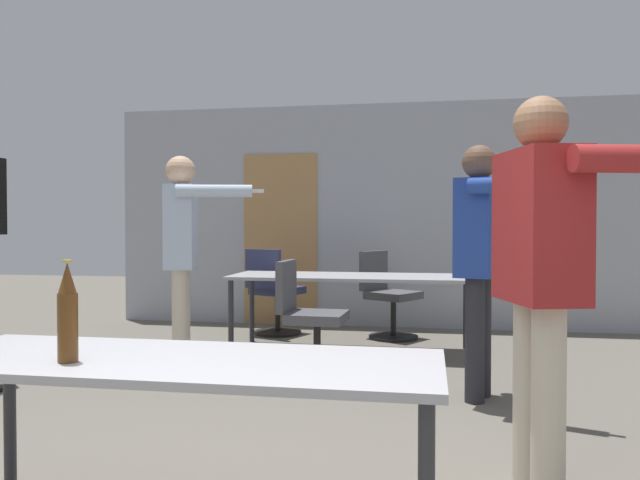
{
  "coord_description": "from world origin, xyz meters",
  "views": [
    {
      "loc": [
        0.67,
        -1.5,
        1.19
      ],
      "look_at": [
        -0.02,
        2.4,
        1.1
      ],
      "focal_mm": 35.0,
      "sensor_mm": 36.0,
      "label": 1
    }
  ],
  "objects_px": {
    "person_center_tall": "(183,241)",
    "office_chair_near_pushed": "(387,298)",
    "office_chair_far_right": "(308,320)",
    "beer_bottle": "(68,314)",
    "office_chair_side_rolled": "(273,294)",
    "drink_cup": "(291,268)",
    "person_far_watching": "(481,246)",
    "person_right_polo": "(543,256)"
  },
  "relations": [
    {
      "from": "person_center_tall",
      "to": "office_chair_near_pushed",
      "type": "xyz_separation_m",
      "value": [
        1.51,
        1.91,
        -0.64
      ]
    },
    {
      "from": "office_chair_far_right",
      "to": "beer_bottle",
      "type": "height_order",
      "value": "beer_bottle"
    },
    {
      "from": "office_chair_side_rolled",
      "to": "drink_cup",
      "type": "height_order",
      "value": "office_chair_side_rolled"
    },
    {
      "from": "office_chair_near_pushed",
      "to": "beer_bottle",
      "type": "xyz_separation_m",
      "value": [
        -0.78,
        -4.68,
        0.46
      ]
    },
    {
      "from": "person_far_watching",
      "to": "office_chair_side_rolled",
      "type": "distance_m",
      "value": 3.05
    },
    {
      "from": "person_right_polo",
      "to": "office_chair_near_pushed",
      "type": "xyz_separation_m",
      "value": [
        -0.93,
        3.74,
        -0.63
      ]
    },
    {
      "from": "office_chair_side_rolled",
      "to": "beer_bottle",
      "type": "relative_size",
      "value": 2.67
    },
    {
      "from": "office_chair_near_pushed",
      "to": "drink_cup",
      "type": "distance_m",
      "value": 1.19
    },
    {
      "from": "person_right_polo",
      "to": "drink_cup",
      "type": "relative_size",
      "value": 17.62
    },
    {
      "from": "person_center_tall",
      "to": "beer_bottle",
      "type": "relative_size",
      "value": 4.98
    },
    {
      "from": "office_chair_far_right",
      "to": "office_chair_side_rolled",
      "type": "xyz_separation_m",
      "value": [
        -0.7,
        1.58,
        0.03
      ]
    },
    {
      "from": "office_chair_far_right",
      "to": "person_far_watching",
      "type": "bearing_deg",
      "value": 67.5
    },
    {
      "from": "office_chair_far_right",
      "to": "person_center_tall",
      "type": "bearing_deg",
      "value": -71.67
    },
    {
      "from": "office_chair_near_pushed",
      "to": "office_chair_side_rolled",
      "type": "bearing_deg",
      "value": -56.01
    },
    {
      "from": "drink_cup",
      "to": "office_chair_side_rolled",
      "type": "bearing_deg",
      "value": 117.8
    },
    {
      "from": "person_center_tall",
      "to": "person_far_watching",
      "type": "relative_size",
      "value": 1.0
    },
    {
      "from": "person_center_tall",
      "to": "beer_bottle",
      "type": "xyz_separation_m",
      "value": [
        0.73,
        -2.77,
        -0.18
      ]
    },
    {
      "from": "beer_bottle",
      "to": "drink_cup",
      "type": "relative_size",
      "value": 3.51
    },
    {
      "from": "person_far_watching",
      "to": "drink_cup",
      "type": "bearing_deg",
      "value": -114.03
    },
    {
      "from": "office_chair_near_pushed",
      "to": "person_far_watching",
      "type": "bearing_deg",
      "value": 50.88
    },
    {
      "from": "office_chair_side_rolled",
      "to": "beer_bottle",
      "type": "distance_m",
      "value": 4.67
    },
    {
      "from": "office_chair_far_right",
      "to": "office_chair_near_pushed",
      "type": "distance_m",
      "value": 1.72
    },
    {
      "from": "office_chair_side_rolled",
      "to": "drink_cup",
      "type": "bearing_deg",
      "value": -39.35
    },
    {
      "from": "person_far_watching",
      "to": "office_chair_near_pushed",
      "type": "xyz_separation_m",
      "value": [
        -0.79,
        2.25,
        -0.63
      ]
    },
    {
      "from": "person_center_tall",
      "to": "person_far_watching",
      "type": "bearing_deg",
      "value": 66.88
    },
    {
      "from": "person_center_tall",
      "to": "person_right_polo",
      "type": "distance_m",
      "value": 3.06
    },
    {
      "from": "person_center_tall",
      "to": "person_right_polo",
      "type": "xyz_separation_m",
      "value": [
        2.44,
        -1.83,
        -0.01
      ]
    },
    {
      "from": "person_right_polo",
      "to": "office_chair_side_rolled",
      "type": "relative_size",
      "value": 1.88
    },
    {
      "from": "person_center_tall",
      "to": "office_chair_side_rolled",
      "type": "distance_m",
      "value": 1.98
    },
    {
      "from": "person_far_watching",
      "to": "person_center_tall",
      "type": "bearing_deg",
      "value": -79.81
    },
    {
      "from": "person_far_watching",
      "to": "beer_bottle",
      "type": "distance_m",
      "value": 2.89
    },
    {
      "from": "person_far_watching",
      "to": "drink_cup",
      "type": "distance_m",
      "value": 2.3
    },
    {
      "from": "office_chair_far_right",
      "to": "drink_cup",
      "type": "xyz_separation_m",
      "value": [
        -0.35,
        0.93,
        0.36
      ]
    },
    {
      "from": "beer_bottle",
      "to": "drink_cup",
      "type": "distance_m",
      "value": 3.98
    },
    {
      "from": "person_far_watching",
      "to": "drink_cup",
      "type": "relative_size",
      "value": 17.42
    },
    {
      "from": "person_far_watching",
      "to": "office_chair_near_pushed",
      "type": "distance_m",
      "value": 2.47
    },
    {
      "from": "office_chair_near_pushed",
      "to": "office_chair_side_rolled",
      "type": "distance_m",
      "value": 1.24
    },
    {
      "from": "person_far_watching",
      "to": "beer_bottle",
      "type": "height_order",
      "value": "person_far_watching"
    },
    {
      "from": "person_far_watching",
      "to": "office_chair_far_right",
      "type": "xyz_separation_m",
      "value": [
        -1.33,
        0.62,
        -0.64
      ]
    },
    {
      "from": "office_chair_far_right",
      "to": "drink_cup",
      "type": "height_order",
      "value": "office_chair_far_right"
    },
    {
      "from": "person_right_polo",
      "to": "office_chair_side_rolled",
      "type": "bearing_deg",
      "value": -164.27
    },
    {
      "from": "person_center_tall",
      "to": "person_far_watching",
      "type": "xyz_separation_m",
      "value": [
        2.29,
        -0.34,
        -0.02
      ]
    }
  ]
}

